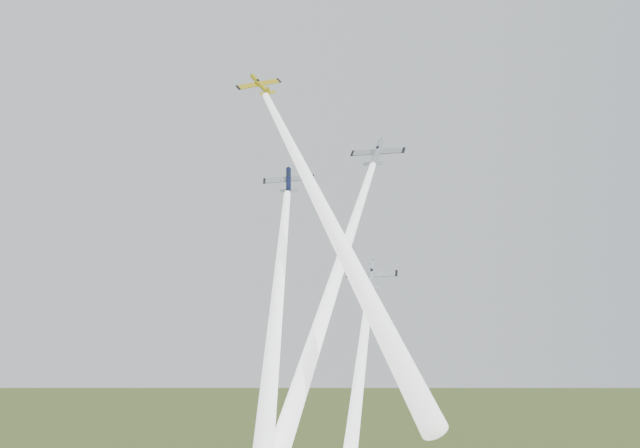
# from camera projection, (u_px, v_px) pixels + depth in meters

# --- Properties ---
(plane_yellow) EXTENTS (9.54, 7.41, 7.55)m
(plane_yellow) POSITION_uv_depth(u_px,v_px,m) (260.00, 85.00, 120.18)
(plane_yellow) COLOR gold
(smoke_trail_yellow) EXTENTS (18.45, 43.77, 45.07)m
(smoke_trail_yellow) POSITION_uv_depth(u_px,v_px,m) (330.00, 224.00, 95.42)
(smoke_trail_yellow) COLOR white
(plane_navy) EXTENTS (7.53, 6.73, 6.40)m
(plane_navy) POSITION_uv_depth(u_px,v_px,m) (289.00, 180.00, 113.23)
(plane_navy) COLOR #0B1233
(smoke_trail_navy) EXTENTS (7.87, 47.81, 47.12)m
(smoke_trail_navy) POSITION_uv_depth(u_px,v_px,m) (271.00, 368.00, 85.08)
(smoke_trail_navy) COLOR white
(plane_silver_right) EXTENTS (10.58, 9.71, 6.93)m
(plane_silver_right) POSITION_uv_depth(u_px,v_px,m) (377.00, 153.00, 122.04)
(plane_silver_right) COLOR #A6ADB4
(smoke_trail_silver_right) EXTENTS (22.70, 47.52, 49.96)m
(smoke_trail_silver_right) POSITION_uv_depth(u_px,v_px,m) (320.00, 327.00, 93.72)
(smoke_trail_silver_right) COLOR white
(plane_silver_low) EXTENTS (8.00, 7.20, 5.66)m
(plane_silver_low) POSITION_uv_depth(u_px,v_px,m) (371.00, 275.00, 106.16)
(plane_silver_low) COLOR #B6BEC5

